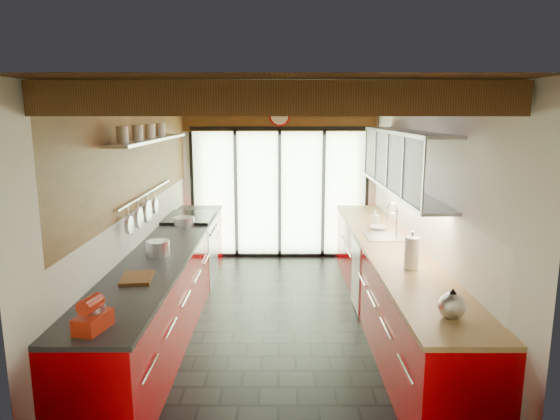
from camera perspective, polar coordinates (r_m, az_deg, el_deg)
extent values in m
plane|color=black|center=(5.96, -0.12, -12.63)|extent=(5.50, 5.50, 0.00)
plane|color=silver|center=(8.28, -0.04, 3.44)|extent=(3.20, 0.00, 3.20)
plane|color=silver|center=(2.92, -0.34, -10.88)|extent=(3.20, 0.00, 3.20)
plane|color=silver|center=(5.80, -16.13, -0.26)|extent=(0.00, 5.50, 5.50)
plane|color=silver|center=(5.79, 15.92, -0.27)|extent=(0.00, 5.50, 5.50)
plane|color=#472814|center=(5.47, -0.13, 13.21)|extent=(5.50, 5.50, 0.00)
cube|color=#593316|center=(3.21, -0.29, 12.62)|extent=(3.14, 0.14, 0.22)
cube|color=#593316|center=(4.11, -0.21, 12.27)|extent=(3.14, 0.14, 0.22)
cube|color=#593316|center=(5.01, -0.15, 12.04)|extent=(3.14, 0.14, 0.22)
cube|color=#593316|center=(5.91, -0.11, 11.88)|extent=(3.14, 0.14, 0.22)
cube|color=#593316|center=(6.81, -0.08, 11.76)|extent=(3.14, 0.14, 0.22)
cube|color=#593316|center=(7.71, -0.06, 11.67)|extent=(3.14, 0.14, 0.22)
cube|color=brown|center=(8.17, -0.05, 10.72)|extent=(3.14, 0.06, 0.50)
plane|color=brown|center=(5.90, -15.66, 6.57)|extent=(0.00, 4.90, 4.90)
plane|color=#C6EAAD|center=(8.30, -0.04, 1.89)|extent=(2.90, 0.00, 2.90)
cube|color=black|center=(8.42, -9.97, 1.85)|extent=(0.05, 0.04, 2.15)
cube|color=black|center=(8.41, 9.89, 1.84)|extent=(0.05, 0.04, 2.15)
cube|color=black|center=(8.26, -0.05, 1.84)|extent=(0.06, 0.05, 2.15)
cube|color=black|center=(8.16, -0.05, 9.31)|extent=(2.90, 0.05, 0.06)
cylinder|color=#AD0F0D|center=(8.13, -0.05, 10.72)|extent=(0.34, 0.04, 0.34)
cylinder|color=beige|center=(8.11, -0.05, 10.72)|extent=(0.28, 0.02, 0.28)
cube|color=#B20003|center=(5.94, -12.64, -8.43)|extent=(0.65, 5.00, 0.88)
cube|color=black|center=(5.81, -12.83, -4.14)|extent=(0.68, 5.00, 0.04)
cube|color=silver|center=(7.30, -10.17, -4.67)|extent=(0.66, 0.90, 0.90)
cube|color=black|center=(7.18, -10.30, -0.91)|extent=(0.65, 0.90, 0.06)
cube|color=#B20003|center=(5.93, 12.43, -8.45)|extent=(0.65, 5.00, 0.88)
cube|color=#9C764C|center=(5.80, 12.62, -4.16)|extent=(0.68, 5.00, 0.04)
cube|color=white|center=(6.25, 8.67, -7.32)|extent=(0.02, 0.60, 0.84)
cube|color=silver|center=(6.17, 11.84, -2.97)|extent=(0.45, 0.52, 0.02)
cylinder|color=silver|center=(6.16, 13.22, -1.37)|extent=(0.02, 0.02, 0.34)
torus|color=silver|center=(6.12, 12.74, 0.18)|extent=(0.14, 0.02, 0.14)
plane|color=silver|center=(5.92, 12.24, 5.52)|extent=(0.00, 3.00, 3.00)
cube|color=#9EA0A5|center=(6.00, 13.70, 2.30)|extent=(0.34, 3.00, 0.03)
cube|color=#9EA0A5|center=(5.94, 14.00, 8.71)|extent=(0.34, 3.00, 0.03)
cylinder|color=silver|center=(6.04, -14.89, 1.87)|extent=(0.02, 2.20, 0.02)
cube|color=silver|center=(5.86, -14.59, 7.82)|extent=(0.28, 2.60, 0.03)
cylinder|color=silver|center=(5.21, -16.88, -1.66)|extent=(0.04, 0.18, 0.18)
cylinder|color=silver|center=(5.54, -15.84, -0.87)|extent=(0.04, 0.22, 0.22)
cylinder|color=silver|center=(5.87, -14.92, -0.17)|extent=(0.04, 0.26, 0.26)
cylinder|color=silver|center=(6.20, -14.10, 0.46)|extent=(0.04, 0.18, 0.18)
cube|color=red|center=(3.74, -20.59, -11.89)|extent=(0.22, 0.31, 0.12)
cylinder|color=red|center=(3.67, -20.84, -10.00)|extent=(0.15, 0.20, 0.11)
cylinder|color=silver|center=(3.77, -20.36, -11.05)|extent=(0.17, 0.17, 0.12)
cylinder|color=silver|center=(5.40, -13.77, -4.25)|extent=(0.25, 0.25, 0.16)
cylinder|color=silver|center=(6.78, -10.89, -1.26)|extent=(0.32, 0.32, 0.11)
cube|color=brown|center=(4.69, -16.02, -7.49)|extent=(0.31, 0.40, 0.03)
sphere|color=silver|center=(3.90, 19.07, -10.19)|extent=(0.21, 0.21, 0.20)
cone|color=black|center=(3.86, 19.18, -8.69)|extent=(0.08, 0.08, 0.05)
cylinder|color=silver|center=(3.99, 18.58, -9.52)|extent=(0.03, 0.08, 0.04)
cylinder|color=white|center=(4.93, 14.82, -4.84)|extent=(0.14, 0.14, 0.31)
cylinder|color=silver|center=(4.88, 14.93, -2.71)|extent=(0.03, 0.03, 0.06)
imported|color=silver|center=(6.72, 10.81, -0.90)|extent=(0.12, 0.12, 0.21)
imported|color=silver|center=(6.50, 11.17, -2.03)|extent=(0.26, 0.26, 0.05)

